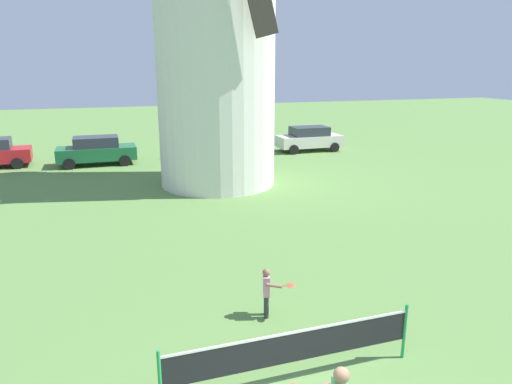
{
  "coord_description": "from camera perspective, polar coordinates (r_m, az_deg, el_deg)",
  "views": [
    {
      "loc": [
        -2.37,
        -4.8,
        5.3
      ],
      "look_at": [
        0.38,
        3.52,
        2.9
      ],
      "focal_mm": 32.41,
      "sensor_mm": 36.0,
      "label": 1
    }
  ],
  "objects": [
    {
      "name": "player_far",
      "position": [
        10.17,
        1.44,
        -11.95
      ],
      "size": [
        0.67,
        0.61,
        1.13
      ],
      "color": "#333338",
      "rests_on": "ground_plane"
    },
    {
      "name": "windmill",
      "position": [
        21.14,
        -5.17,
        22.5
      ],
      "size": [
        10.7,
        5.95,
        16.99
      ],
      "color": "silver",
      "rests_on": "ground_plane"
    },
    {
      "name": "parked_car_green",
      "position": [
        26.98,
        -19.07,
        4.89
      ],
      "size": [
        4.19,
        1.91,
        1.56
      ],
      "color": "#1E6638",
      "rests_on": "ground_plane"
    },
    {
      "name": "parked_car_black",
      "position": [
        27.55,
        -5.71,
        5.86
      ],
      "size": [
        4.29,
        2.11,
        1.56
      ],
      "color": "#1E232D",
      "rests_on": "ground_plane"
    },
    {
      "name": "parked_car_cream",
      "position": [
        29.94,
        6.58,
        6.59
      ],
      "size": [
        4.13,
        1.92,
        1.56
      ],
      "color": "silver",
      "rests_on": "ground_plane"
    },
    {
      "name": "tennis_net",
      "position": [
        8.29,
        4.58,
        -18.58
      ],
      "size": [
        4.54,
        0.06,
        1.1
      ],
      "color": "#238E4C",
      "rests_on": "ground_plane"
    }
  ]
}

